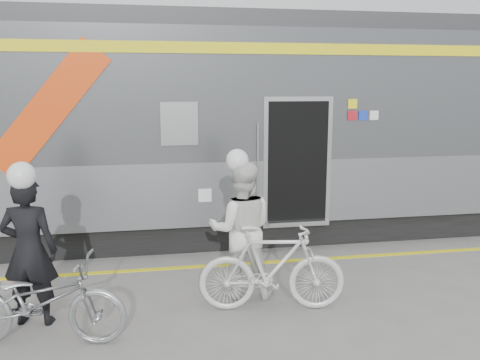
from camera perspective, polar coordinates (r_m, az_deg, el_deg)
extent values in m
plane|color=slate|center=(6.33, -1.84, -16.37)|extent=(90.00, 90.00, 0.00)
cube|color=black|center=(10.13, -8.24, -4.45)|extent=(24.00, 2.70, 0.50)
cube|color=#9EA0A5|center=(9.95, -8.37, 0.00)|extent=(24.00, 3.00, 1.10)
cube|color=#575A5E|center=(9.78, -8.63, 9.54)|extent=(24.00, 3.00, 2.20)
cube|color=#38383A|center=(9.84, -8.84, 16.84)|extent=(24.00, 2.64, 0.30)
cube|color=yellow|center=(8.29, -8.45, 14.55)|extent=(24.00, 0.02, 0.18)
cube|color=#EC430D|center=(8.41, -20.72, 7.44)|extent=(1.96, 0.01, 2.19)
cube|color=black|center=(8.30, -6.83, 6.29)|extent=(0.55, 0.02, 0.65)
cube|color=black|center=(8.93, 6.10, 2.10)|extent=(1.05, 0.45, 2.10)
cube|color=silver|center=(8.73, 6.49, 1.89)|extent=(1.20, 0.02, 2.25)
cylinder|color=silver|center=(8.54, 2.02, 1.75)|extent=(0.04, 0.04, 1.40)
cube|color=silver|center=(8.91, 6.42, -4.71)|extent=(1.05, 0.25, 0.06)
cube|color=yellow|center=(8.96, 12.53, 8.36)|extent=(0.16, 0.01, 0.16)
cube|color=red|center=(8.97, 12.47, 7.08)|extent=(0.16, 0.01, 0.16)
cube|color=#1B37B3|center=(9.04, 13.65, 7.06)|extent=(0.16, 0.01, 0.16)
cube|color=silver|center=(9.13, 14.81, 7.04)|extent=(0.16, 0.01, 0.16)
cube|color=silver|center=(8.51, -3.96, -1.73)|extent=(0.22, 0.01, 0.22)
cube|color=yellow|center=(8.28, -4.05, -9.63)|extent=(24.00, 0.12, 0.01)
imported|color=black|center=(6.62, -22.59, -7.38)|extent=(0.73, 0.55, 1.84)
imported|color=#9A9DA1|center=(6.21, -21.55, -12.54)|extent=(2.01, 0.99, 1.01)
imported|color=white|center=(6.93, 0.15, -5.58)|extent=(1.00, 0.84, 1.87)
imported|color=silver|center=(6.59, 3.63, -9.84)|extent=(1.94, 0.81, 1.13)
sphere|color=white|center=(6.38, -23.29, 1.88)|extent=(0.32, 0.32, 0.32)
sphere|color=white|center=(6.71, 0.16, 3.35)|extent=(0.30, 0.30, 0.30)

